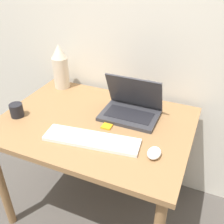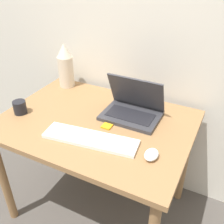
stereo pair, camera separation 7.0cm
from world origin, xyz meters
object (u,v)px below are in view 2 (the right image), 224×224
mouse (151,155)px  mug (20,107)px  keyboard (90,139)px  laptop (133,108)px  vase (65,66)px  mp3_player (107,126)px

mouse → mug: 0.80m
keyboard → laptop: bearing=72.5°
vase → mug: size_ratio=3.91×
laptop → mp3_player: bearing=-114.7°
mouse → keyboard: bearing=-177.1°
vase → keyboard: bearing=-45.0°
mouse → mp3_player: 0.32m
keyboard → mug: mug is taller
keyboard → vase: (-0.46, 0.46, 0.14)m
laptop → mouse: size_ratio=3.58×
mouse → vase: size_ratio=0.30×
vase → mug: bearing=-94.5°
keyboard → mp3_player: (0.02, 0.14, -0.01)m
laptop → mug: (-0.59, -0.27, -0.01)m
laptop → mug: size_ratio=4.18×
keyboard → mouse: (0.31, 0.02, 0.01)m
vase → mp3_player: (0.48, -0.32, -0.14)m
laptop → mug: bearing=-155.5°
keyboard → mug: size_ratio=6.45×
laptop → keyboard: 0.32m
vase → mp3_player: 0.59m
keyboard → mp3_player: bearing=82.0°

